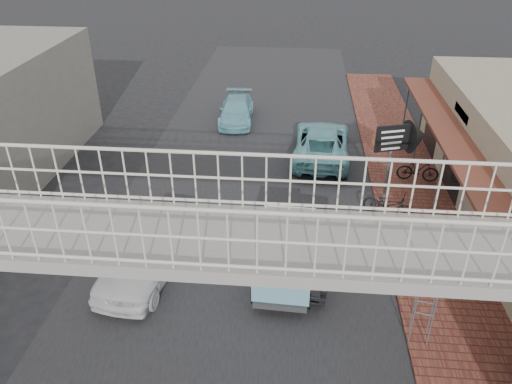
% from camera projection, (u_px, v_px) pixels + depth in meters
% --- Properties ---
extents(ground, '(120.00, 120.00, 0.00)m').
position_uv_depth(ground, '(227.00, 302.00, 14.70)').
color(ground, black).
rests_on(ground, ground).
extents(road_strip, '(10.00, 60.00, 0.01)m').
position_uv_depth(road_strip, '(227.00, 302.00, 14.70)').
color(road_strip, black).
rests_on(road_strip, ground).
extents(sidewalk, '(3.00, 40.00, 0.10)m').
position_uv_depth(sidewalk, '(431.00, 251.00, 16.76)').
color(sidewalk, brown).
rests_on(sidewalk, ground).
extents(footbridge, '(16.40, 2.40, 6.34)m').
position_uv_depth(footbridge, '(194.00, 321.00, 9.66)').
color(footbridge, gray).
rests_on(footbridge, ground).
extents(white_hatchback, '(2.44, 4.83, 1.58)m').
position_uv_depth(white_hatchback, '(145.00, 252.00, 15.49)').
color(white_hatchback, white).
rests_on(white_hatchback, ground).
extents(dark_sedan, '(2.04, 4.43, 1.41)m').
position_uv_depth(dark_sedan, '(310.00, 247.00, 15.89)').
color(dark_sedan, black).
rests_on(dark_sedan, ground).
extents(angkot_curb, '(2.73, 5.41, 1.47)m').
position_uv_depth(angkot_curb, '(322.00, 142.00, 22.74)').
color(angkot_curb, '#70BBC2').
rests_on(angkot_curb, ground).
extents(angkot_far, '(1.86, 4.22, 1.20)m').
position_uv_depth(angkot_far, '(237.00, 110.00, 26.64)').
color(angkot_far, '#71B8C5').
rests_on(angkot_far, ground).
extents(angkot_van, '(1.87, 3.79, 1.82)m').
position_uv_depth(angkot_van, '(286.00, 248.00, 15.08)').
color(angkot_van, black).
rests_on(angkot_van, ground).
extents(motorcycle_near, '(1.97, 1.29, 0.98)m').
position_uv_depth(motorcycle_near, '(388.00, 204.00, 18.35)').
color(motorcycle_near, black).
rests_on(motorcycle_near, sidewalk).
extents(motorcycle_far, '(1.75, 0.68, 1.02)m').
position_uv_depth(motorcycle_far, '(418.00, 170.00, 20.68)').
color(motorcycle_far, black).
rests_on(motorcycle_far, sidewalk).
extents(street_clock, '(0.65, 0.58, 2.53)m').
position_uv_depth(street_clock, '(431.00, 276.00, 12.33)').
color(street_clock, '#59595B').
rests_on(street_clock, sidewalk).
extents(arrow_sign, '(2.05, 1.37, 3.39)m').
position_uv_depth(arrow_sign, '(414.00, 137.00, 18.07)').
color(arrow_sign, '#59595B').
rests_on(arrow_sign, sidewalk).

